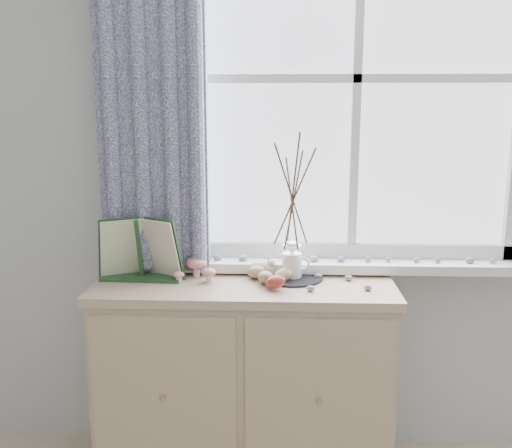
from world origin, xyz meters
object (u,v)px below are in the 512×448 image
(botanical_book, at_px, (138,250))
(toadstool_cluster, at_px, (197,267))
(twig_pitcher, at_px, (293,194))
(sideboard, at_px, (244,380))

(botanical_book, bearing_deg, toadstool_cluster, 14.90)
(botanical_book, height_order, toadstool_cluster, botanical_book)
(toadstool_cluster, relative_size, twig_pitcher, 0.29)
(botanical_book, relative_size, twig_pitcher, 0.63)
(twig_pitcher, bearing_deg, sideboard, -144.90)
(sideboard, relative_size, twig_pitcher, 1.98)
(sideboard, bearing_deg, twig_pitcher, 19.35)
(botanical_book, distance_m, toadstool_cluster, 0.25)
(twig_pitcher, bearing_deg, botanical_book, -157.94)
(sideboard, relative_size, botanical_book, 3.16)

